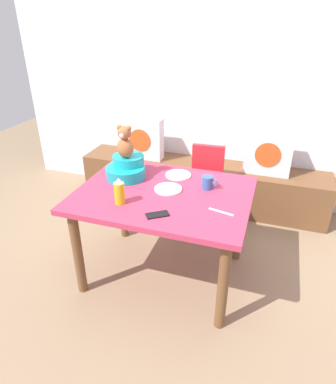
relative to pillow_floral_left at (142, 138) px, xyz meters
name	(u,v)px	position (x,y,z in m)	size (l,w,h in m)	color
ground_plane	(164,272)	(0.66, -1.19, -0.68)	(8.00, 8.00, 0.00)	#8C7256
back_wall	(212,77)	(0.66, 0.29, 0.62)	(4.40, 0.10, 2.60)	silver
window_bench	(200,184)	(0.66, 0.02, -0.45)	(2.60, 0.44, 0.46)	brown
pillow_floral_left	(142,138)	(0.00, 0.00, 0.00)	(0.44, 0.15, 0.44)	silver
pillow_floral_right	(268,152)	(1.31, 0.00, 0.00)	(0.44, 0.15, 0.44)	silver
dining_table	(164,205)	(0.66, -1.19, -0.05)	(1.23, 0.93, 0.74)	#B73351
highchair	(205,178)	(0.79, -0.42, -0.16)	(0.34, 0.46, 0.79)	red
infant_seat_teal	(127,168)	(0.30, -1.04, 0.13)	(0.30, 0.33, 0.16)	#16A2AB
teddy_bear	(125,143)	(0.30, -1.04, 0.34)	(0.13, 0.12, 0.25)	#9F5F37
ketchup_bottle	(119,192)	(0.43, -1.43, 0.15)	(0.07, 0.07, 0.18)	gold
coffee_mug	(208,183)	(0.94, -1.04, 0.11)	(0.12, 0.08, 0.09)	#335999
dinner_plate_near	(168,189)	(0.68, -1.15, 0.07)	(0.20, 0.20, 0.01)	white
dinner_plate_far	(178,175)	(0.68, -0.90, 0.07)	(0.20, 0.20, 0.01)	white
cell_phone	(157,215)	(0.72, -1.50, 0.06)	(0.07, 0.14, 0.01)	black
table_fork	(221,212)	(1.09, -1.34, 0.06)	(0.02, 0.17, 0.01)	silver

